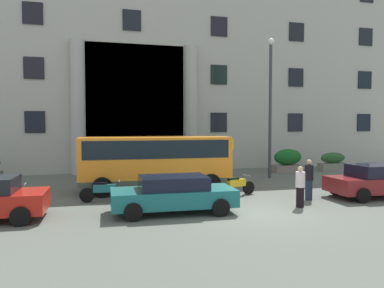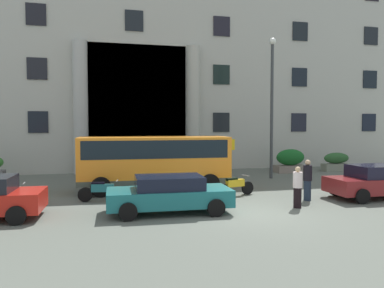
% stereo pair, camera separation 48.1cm
% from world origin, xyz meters
% --- Properties ---
extents(ground_plane, '(80.00, 64.00, 0.12)m').
position_xyz_m(ground_plane, '(0.00, 0.00, -0.06)').
color(ground_plane, '#555B52').
extents(office_building_facade, '(38.04, 9.72, 15.26)m').
position_xyz_m(office_building_facade, '(-0.01, 17.47, 7.63)').
color(office_building_facade, '#A9ABA0').
rests_on(office_building_facade, ground_plane).
extents(orange_minibus, '(7.14, 2.91, 2.60)m').
position_xyz_m(orange_minibus, '(-2.78, 5.50, 1.57)').
color(orange_minibus, orange).
rests_on(orange_minibus, ground_plane).
extents(bus_stop_sign, '(0.44, 0.08, 2.38)m').
position_xyz_m(bus_stop_sign, '(1.75, 7.27, 1.48)').
color(bus_stop_sign, '#99921B').
rests_on(bus_stop_sign, ground_plane).
extents(hedge_planter_west, '(1.97, 0.74, 1.27)m').
position_xyz_m(hedge_planter_west, '(10.50, 10.25, 0.61)').
color(hedge_planter_west, slate).
rests_on(hedge_planter_west, ground_plane).
extents(hedge_planter_entrance_left, '(2.08, 0.95, 1.56)m').
position_xyz_m(hedge_planter_entrance_left, '(6.99, 10.22, 0.76)').
color(hedge_planter_entrance_left, gray).
rests_on(hedge_planter_entrance_left, ground_plane).
extents(hedge_planter_east, '(1.58, 0.93, 1.57)m').
position_xyz_m(hedge_planter_east, '(-2.57, 10.80, 0.76)').
color(hedge_planter_east, gray).
rests_on(hedge_planter_east, ground_plane).
extents(hedge_planter_far_east, '(1.91, 0.92, 1.62)m').
position_xyz_m(hedge_planter_far_east, '(0.77, 10.26, 0.78)').
color(hedge_planter_far_east, slate).
rests_on(hedge_planter_far_east, ground_plane).
extents(parked_compact_extra, '(4.51, 2.09, 1.44)m').
position_xyz_m(parked_compact_extra, '(6.45, 1.31, 0.74)').
color(parked_compact_extra, maroon).
rests_on(parked_compact_extra, ground_plane).
extents(parked_sedan_second, '(4.49, 2.18, 1.34)m').
position_xyz_m(parked_sedan_second, '(-2.90, 0.78, 0.70)').
color(parked_sedan_second, '#196569').
rests_on(parked_sedan_second, ground_plane).
extents(scooter_by_planter, '(2.01, 0.60, 0.89)m').
position_xyz_m(scooter_by_planter, '(-5.27, 3.34, 0.46)').
color(scooter_by_planter, black).
rests_on(scooter_by_planter, ground_plane).
extents(motorcycle_far_end, '(1.93, 0.71, 0.89)m').
position_xyz_m(motorcycle_far_end, '(0.50, 3.25, 0.46)').
color(motorcycle_far_end, black).
rests_on(motorcycle_far_end, ground_plane).
extents(motorcycle_near_kerb, '(2.07, 0.55, 0.89)m').
position_xyz_m(motorcycle_near_kerb, '(-8.92, 3.37, 0.46)').
color(motorcycle_near_kerb, black).
rests_on(motorcycle_near_kerb, ground_plane).
extents(pedestrian_man_crossing, '(0.36, 0.36, 1.72)m').
position_xyz_m(pedestrian_man_crossing, '(3.13, 1.56, 0.87)').
color(pedestrian_man_crossing, '#1C2636').
rests_on(pedestrian_man_crossing, ground_plane).
extents(pedestrian_child_trailing, '(0.36, 0.36, 1.59)m').
position_xyz_m(pedestrian_child_trailing, '(2.02, 0.39, 0.80)').
color(pedestrian_child_trailing, black).
rests_on(pedestrian_child_trailing, ground_plane).
extents(lamppost_plaza_centre, '(0.40, 0.40, 8.26)m').
position_xyz_m(lamppost_plaza_centre, '(4.55, 8.01, 4.77)').
color(lamppost_plaza_centre, '#363B3E').
rests_on(lamppost_plaza_centre, ground_plane).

